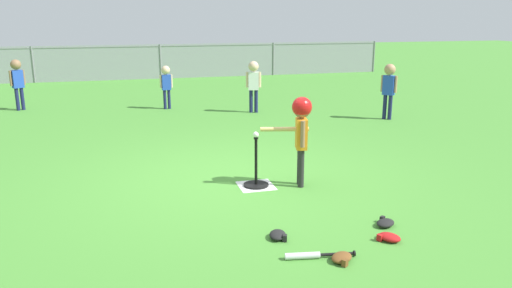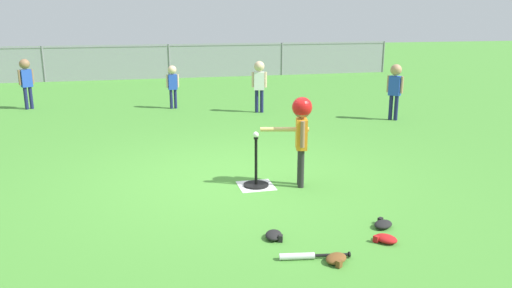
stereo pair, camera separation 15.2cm
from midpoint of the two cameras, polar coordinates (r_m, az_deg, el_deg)
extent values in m
plane|color=#478C33|center=(6.56, -2.02, -4.02)|extent=(60.00, 60.00, 0.00)
cube|color=white|center=(6.29, 0.70, -4.82)|extent=(0.44, 0.44, 0.01)
cylinder|color=black|center=(6.28, 0.70, -4.75)|extent=(0.32, 0.32, 0.03)
cylinder|color=black|center=(6.18, 0.71, -1.98)|extent=(0.04, 0.04, 0.61)
cylinder|color=black|center=(6.11, 0.71, 0.66)|extent=(0.06, 0.06, 0.02)
sphere|color=white|center=(6.10, 0.72, 1.09)|extent=(0.07, 0.07, 0.07)
cylinder|color=#262626|center=(6.19, 5.93, -2.86)|extent=(0.08, 0.08, 0.49)
cylinder|color=#262626|center=(6.30, 5.82, -2.56)|extent=(0.08, 0.08, 0.49)
cube|color=orange|center=(6.13, 5.98, 1.16)|extent=(0.18, 0.24, 0.38)
cylinder|color=#8C6647|center=(5.99, 6.13, 1.11)|extent=(0.05, 0.05, 0.32)
cylinder|color=#8C6647|center=(6.26, 5.85, 1.69)|extent=(0.05, 0.05, 0.32)
sphere|color=#8C6647|center=(6.07, 6.06, 3.99)|extent=(0.22, 0.22, 0.22)
sphere|color=red|center=(6.06, 6.07, 4.25)|extent=(0.25, 0.25, 0.25)
cylinder|color=#DBB266|center=(6.10, 4.04, 1.70)|extent=(0.60, 0.19, 0.06)
cylinder|color=#191E4C|center=(10.56, 16.26, 4.01)|extent=(0.08, 0.08, 0.51)
cylinder|color=#191E4C|center=(10.60, 15.69, 4.09)|extent=(0.08, 0.08, 0.51)
cube|color=#2347B7|center=(10.51, 16.15, 6.47)|extent=(0.25, 0.26, 0.40)
cylinder|color=tan|center=(10.47, 16.89, 6.54)|extent=(0.06, 0.06, 0.34)
cylinder|color=tan|center=(10.55, 15.43, 6.71)|extent=(0.06, 0.06, 0.34)
sphere|color=tan|center=(10.48, 16.27, 8.22)|extent=(0.23, 0.23, 0.23)
cylinder|color=#191E4C|center=(11.60, -8.91, 5.16)|extent=(0.07, 0.07, 0.44)
cylinder|color=#191E4C|center=(11.59, -9.39, 5.13)|extent=(0.07, 0.07, 0.44)
cube|color=#2347B7|center=(11.54, -9.23, 7.07)|extent=(0.21, 0.14, 0.34)
cylinder|color=beige|center=(11.56, -8.64, 7.23)|extent=(0.05, 0.05, 0.29)
cylinder|color=beige|center=(11.51, -9.84, 7.15)|extent=(0.05, 0.05, 0.29)
sphere|color=beige|center=(11.51, -9.29, 8.45)|extent=(0.20, 0.20, 0.20)
cylinder|color=#191E4C|center=(10.98, 1.07, 4.97)|extent=(0.08, 0.08, 0.50)
cylinder|color=#191E4C|center=(10.98, 0.48, 4.97)|extent=(0.08, 0.08, 0.50)
cube|color=white|center=(10.91, 0.78, 7.29)|extent=(0.25, 0.19, 0.39)
cylinder|color=beige|center=(10.91, 1.52, 7.43)|extent=(0.06, 0.06, 0.34)
cylinder|color=beige|center=(10.91, 0.04, 7.44)|extent=(0.06, 0.06, 0.34)
sphere|color=beige|center=(10.87, 0.79, 8.96)|extent=(0.22, 0.22, 0.22)
cylinder|color=#191E4C|center=(12.51, -24.22, 4.89)|extent=(0.08, 0.08, 0.51)
cylinder|color=#191E4C|center=(12.47, -24.71, 4.81)|extent=(0.08, 0.08, 0.51)
cube|color=#2347B7|center=(12.43, -24.69, 6.91)|extent=(0.26, 0.23, 0.40)
cylinder|color=#8C6647|center=(12.47, -24.09, 7.12)|extent=(0.06, 0.06, 0.34)
cylinder|color=#8C6647|center=(12.38, -25.32, 6.95)|extent=(0.06, 0.06, 0.34)
sphere|color=#8C6647|center=(12.40, -24.85, 8.38)|extent=(0.23, 0.23, 0.23)
cylinder|color=silver|center=(4.51, 5.74, -12.78)|extent=(0.32, 0.11, 0.06)
cylinder|color=black|center=(4.57, 9.73, -12.52)|extent=(0.32, 0.08, 0.03)
cylinder|color=black|center=(4.61, 11.68, -12.38)|extent=(0.02, 0.05, 0.05)
ellipsoid|color=black|center=(4.87, 2.95, -10.45)|extent=(0.23, 0.26, 0.07)
cube|color=black|center=(4.81, 3.78, -10.82)|extent=(0.05, 0.06, 0.06)
ellipsoid|color=brown|center=(4.51, 10.22, -12.87)|extent=(0.27, 0.26, 0.07)
cube|color=brown|center=(4.42, 10.57, -13.45)|extent=(0.06, 0.06, 0.06)
ellipsoid|color=#B21919|center=(4.97, 15.66, -10.48)|extent=(0.25, 0.27, 0.07)
cube|color=#B21919|center=(4.94, 14.58, -10.57)|extent=(0.06, 0.06, 0.06)
ellipsoid|color=black|center=(5.27, 15.27, -8.94)|extent=(0.27, 0.25, 0.07)
cube|color=black|center=(5.36, 14.95, -8.53)|extent=(0.06, 0.06, 0.06)
cylinder|color=slate|center=(17.42, -23.10, 8.49)|extent=(0.06, 0.06, 1.15)
cylinder|color=slate|center=(17.25, -9.73, 9.38)|extent=(0.06, 0.06, 1.15)
cylinder|color=slate|center=(17.99, 3.26, 9.78)|extent=(0.06, 0.06, 1.15)
cylinder|color=slate|center=(19.54, 14.71, 9.72)|extent=(0.06, 0.06, 1.15)
cube|color=gray|center=(17.22, -9.80, 11.10)|extent=(16.00, 0.03, 0.03)
cube|color=gray|center=(17.25, -9.73, 9.38)|extent=(16.00, 0.01, 1.15)
camera|label=1|loc=(0.08, -89.29, 0.19)|focal=34.66mm
camera|label=2|loc=(0.08, 90.71, -0.19)|focal=34.66mm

